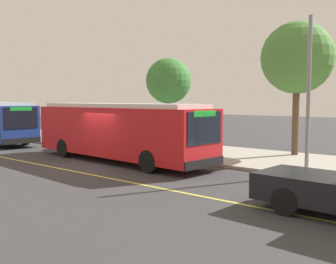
{
  "coord_description": "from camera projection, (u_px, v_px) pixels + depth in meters",
  "views": [
    {
      "loc": [
        14.77,
        -12.41,
        3.13
      ],
      "look_at": [
        2.71,
        1.7,
        1.6
      ],
      "focal_mm": 41.83,
      "sensor_mm": 36.0,
      "label": 1
    }
  ],
  "objects": [
    {
      "name": "street_tree_upstreet",
      "position": [
        297.0,
        58.0,
        20.96
      ],
      "size": [
        3.86,
        3.86,
        7.16
      ],
      "color": "brown",
      "rests_on": "sidewalk_curb"
    },
    {
      "name": "street_tree_near_shelter",
      "position": [
        168.0,
        81.0,
        27.42
      ],
      "size": [
        3.18,
        3.18,
        5.91
      ],
      "color": "brown",
      "rests_on": "sidewalk_curb"
    },
    {
      "name": "ground_plane",
      "position": [
        104.0,
        164.0,
        19.22
      ],
      "size": [
        120.0,
        120.0,
        0.0
      ],
      "primitive_type": "plane",
      "color": "#38383A"
    },
    {
      "name": "pedestrian_commuter",
      "position": [
        192.0,
        136.0,
        21.77
      ],
      "size": [
        0.24,
        0.4,
        1.69
      ],
      "color": "#282D47",
      "rests_on": "sidewalk_curb"
    },
    {
      "name": "lane_stripe_center",
      "position": [
        66.0,
        170.0,
        17.56
      ],
      "size": [
        36.0,
        0.14,
        0.01
      ],
      "primitive_type": "cube",
      "color": "#E0D64C",
      "rests_on": "ground_plane"
    },
    {
      "name": "transit_bus_main",
      "position": [
        119.0,
        130.0,
        19.85
      ],
      "size": [
        11.31,
        3.21,
        2.95
      ],
      "color": "red",
      "rests_on": "ground_plane"
    },
    {
      "name": "bus_shelter",
      "position": [
        179.0,
        120.0,
        23.16
      ],
      "size": [
        2.9,
        1.6,
        2.48
      ],
      "color": "#333338",
      "rests_on": "sidewalk_curb"
    },
    {
      "name": "utility_pole",
      "position": [
        309.0,
        95.0,
        16.01
      ],
      "size": [
        0.16,
        0.16,
        6.4
      ],
      "primitive_type": "cylinder",
      "color": "gray",
      "rests_on": "sidewalk_curb"
    },
    {
      "name": "waiting_bench",
      "position": [
        184.0,
        142.0,
        23.2
      ],
      "size": [
        1.6,
        0.48,
        0.95
      ],
      "color": "brown",
      "rests_on": "sidewalk_curb"
    },
    {
      "name": "route_sign_post",
      "position": [
        205.0,
        124.0,
        19.36
      ],
      "size": [
        0.44,
        0.08,
        2.8
      ],
      "color": "#333338",
      "rests_on": "sidewalk_curb"
    },
    {
      "name": "sidewalk_curb",
      "position": [
        180.0,
        150.0,
        23.76
      ],
      "size": [
        44.0,
        6.4,
        0.15
      ],
      "primitive_type": "cube",
      "color": "#A8A399",
      "rests_on": "ground_plane"
    }
  ]
}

